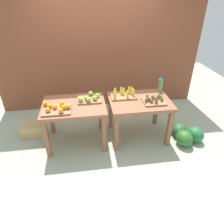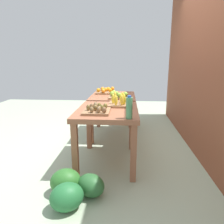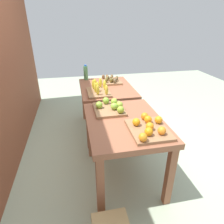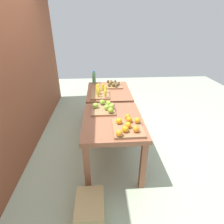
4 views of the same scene
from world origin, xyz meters
The scene contains 11 objects.
ground_plane centered at (0.00, 0.00, 0.00)m, with size 8.00×8.00×0.00m, color #A3B497.
back_wall centered at (0.00, 1.35, 1.50)m, with size 4.40×0.12×3.00m, color brown.
display_table_left centered at (-0.56, 0.00, 0.65)m, with size 1.04×0.80×0.76m.
display_table_right centered at (0.56, 0.00, 0.65)m, with size 1.04×0.80×0.76m.
orange_bin centered at (-0.82, -0.16, 0.80)m, with size 0.45×0.36×0.11m.
apple_bin centered at (-0.29, 0.10, 0.80)m, with size 0.40×0.35×0.11m.
banana_crate centered at (0.31, 0.16, 0.81)m, with size 0.44×0.32×0.17m.
kiwi_bin centered at (0.77, -0.11, 0.80)m, with size 0.36×0.32×0.10m.
water_bottle centered at (1.01, 0.28, 0.88)m, with size 0.07×0.07×0.26m.
watermelon_pile centered at (1.41, -0.28, 0.13)m, with size 0.61×0.65×0.28m.
cardboard_produce_box centered at (-1.39, 0.30, 0.12)m, with size 0.40×0.30×0.25m, color tan.
Camera 2 is at (3.25, 0.25, 1.39)m, focal length 33.64 mm.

